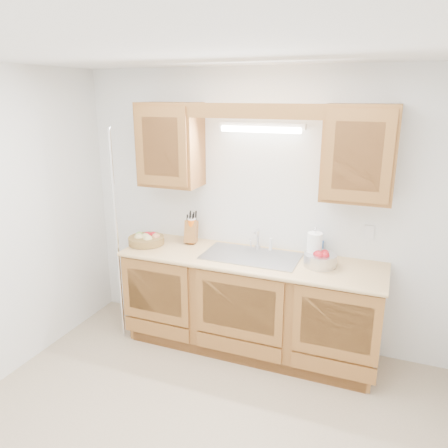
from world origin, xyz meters
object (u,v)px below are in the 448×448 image
at_px(knife_block, 191,231).
at_px(apple_bowl, 320,259).
at_px(paper_towel, 314,249).
at_px(fruit_basket, 146,239).

relative_size(knife_block, apple_bowl, 1.05).
height_order(knife_block, paper_towel, paper_towel).
bearing_deg(apple_bowl, paper_towel, 147.24).
xyz_separation_m(fruit_basket, apple_bowl, (1.63, 0.05, 0.01)).
height_order(fruit_basket, knife_block, knife_block).
bearing_deg(fruit_basket, paper_towel, 3.27).
relative_size(fruit_basket, knife_block, 1.10).
height_order(knife_block, apple_bowl, knife_block).
bearing_deg(fruit_basket, apple_bowl, 1.77).
distance_m(fruit_basket, paper_towel, 1.58).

